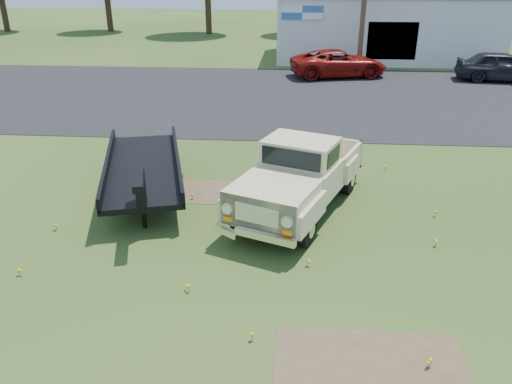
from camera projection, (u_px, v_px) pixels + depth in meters
ground at (280, 264)px, 10.39m from camera, size 140.00×140.00×0.00m
asphalt_lot at (290, 96)px, 24.04m from camera, size 90.00×14.00×0.02m
dirt_patch_a at (372, 374)px, 7.56m from camera, size 3.00×2.00×0.01m
dirt_patch_b at (212, 192)px, 13.72m from camera, size 2.20×1.60×0.01m
commercial_building at (383, 25)px, 33.66m from camera, size 14.20×8.20×4.15m
vintage_pickup_truck at (300, 175)px, 12.34m from camera, size 3.81×5.58×1.89m
flatbed_trailer at (143, 164)px, 13.49m from camera, size 3.43×6.14×1.59m
red_pickup at (339, 64)px, 28.00m from camera, size 5.76×3.68×1.48m
dark_sedan at (502, 67)px, 26.86m from camera, size 4.85×2.48×1.58m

